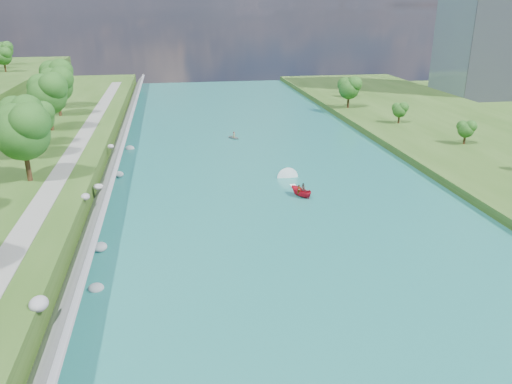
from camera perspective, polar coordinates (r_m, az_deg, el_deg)
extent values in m
plane|color=#2D5119|center=(61.88, 5.65, -6.03)|extent=(260.00, 260.00, 0.00)
cube|color=#1B675E|center=(79.72, 1.92, 0.34)|extent=(55.00, 240.00, 0.10)
cube|color=slate|center=(78.36, -16.92, 0.42)|extent=(3.54, 236.00, 4.05)
ellipsoid|color=gray|center=(47.49, -23.58, -11.64)|extent=(1.62, 1.93, 1.24)
ellipsoid|color=gray|center=(55.07, -17.83, -10.45)|extent=(1.65, 1.60, 1.06)
ellipsoid|color=gray|center=(62.88, -17.38, -6.03)|extent=(1.64, 1.99, 1.04)
ellipsoid|color=gray|center=(70.91, -18.93, -0.51)|extent=(1.19, 1.45, 0.92)
ellipsoid|color=gray|center=(77.63, -17.57, 0.57)|extent=(1.54, 1.31, 0.89)
ellipsoid|color=gray|center=(88.03, -15.40, 1.95)|extent=(1.55, 1.32, 1.09)
ellipsoid|color=gray|center=(96.84, -16.26, 5.03)|extent=(1.16, 1.21, 0.84)
ellipsoid|color=gray|center=(105.38, -14.22, 4.81)|extent=(1.88, 1.66, 1.35)
ellipsoid|color=gray|center=(114.94, -14.84, 6.73)|extent=(1.72, 1.67, 1.18)
cube|color=gray|center=(78.98, -21.83, 1.32)|extent=(3.00, 200.00, 0.10)
ellipsoid|color=#124314|center=(78.46, -25.10, 5.85)|extent=(8.09, 8.09, 13.49)
ellipsoid|color=#124314|center=(91.04, -25.23, 7.29)|extent=(7.46, 7.46, 12.43)
ellipsoid|color=#124314|center=(99.14, -23.51, 7.60)|extent=(5.66, 5.66, 9.43)
ellipsoid|color=#124314|center=(110.14, -22.72, 10.00)|extent=(8.21, 8.21, 13.68)
ellipsoid|color=#124314|center=(124.64, -21.83, 11.04)|extent=(7.83, 7.83, 13.05)
ellipsoid|color=#124314|center=(134.68, -21.86, 11.84)|extent=(8.34, 8.34, 13.91)
ellipsoid|color=#124314|center=(107.92, 22.86, 6.53)|extent=(3.43, 3.43, 5.72)
ellipsoid|color=#124314|center=(122.74, 16.09, 8.89)|extent=(3.48, 3.48, 5.80)
ellipsoid|color=#124314|center=(138.29, 10.58, 11.44)|extent=(5.92, 5.92, 9.87)
ellipsoid|color=#124314|center=(155.72, 10.73, 11.71)|extent=(3.61, 3.61, 6.02)
ellipsoid|color=#124314|center=(168.71, -26.91, 13.56)|extent=(5.05, 5.05, 8.42)
ellipsoid|color=#124314|center=(189.34, -26.74, 14.19)|extent=(5.29, 5.29, 8.82)
imported|color=#B60E20|center=(76.55, 5.16, 0.04)|extent=(3.33, 4.14, 1.52)
imported|color=#66605B|center=(75.95, 4.95, 0.22)|extent=(0.63, 0.44, 1.67)
imported|color=#66605B|center=(77.00, 5.43, 0.45)|extent=(0.94, 0.87, 1.55)
cube|color=white|center=(79.53, 4.60, 0.30)|extent=(0.90, 5.00, 0.06)
imported|color=gray|center=(110.25, -2.53, 6.28)|extent=(3.41, 3.62, 0.61)
imported|color=#66605B|center=(110.11, -2.53, 6.58)|extent=(0.74, 0.61, 1.30)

